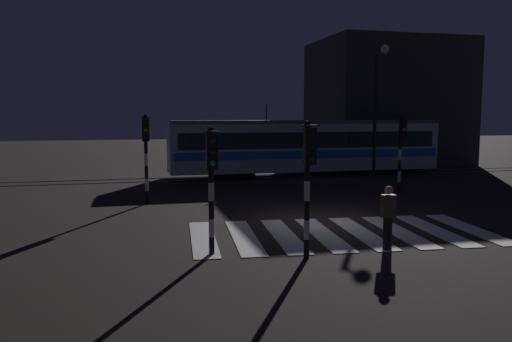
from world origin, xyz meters
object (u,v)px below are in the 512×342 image
object	(u,v)px
traffic_light_corner_far_right	(401,143)
traffic_light_corner_far_left	(146,145)
street_lamp_trackside_right	(378,96)
tram	(305,146)
pedestrian_waiting_at_kerb	(388,217)
traffic_light_kerb_mid_left	(309,169)
traffic_light_corner_near_left	(212,172)

from	to	relation	value
traffic_light_corner_far_right	traffic_light_corner_far_left	bearing A→B (deg)	-179.40
street_lamp_trackside_right	tram	world-z (taller)	street_lamp_trackside_right
traffic_light_corner_far_right	street_lamp_trackside_right	bearing A→B (deg)	76.67
pedestrian_waiting_at_kerb	traffic_light_kerb_mid_left	bearing A→B (deg)	-171.93
traffic_light_kerb_mid_left	traffic_light_corner_far_left	xyz separation A→B (m)	(-3.55, 9.05, 0.10)
traffic_light_kerb_mid_left	street_lamp_trackside_right	xyz separation A→B (m)	(8.81, 13.54, 2.29)
traffic_light_corner_near_left	traffic_light_corner_far_right	bearing A→B (deg)	39.51
tram	pedestrian_waiting_at_kerb	size ratio (longest dim) A/B	9.41
traffic_light_corner_far_right	traffic_light_kerb_mid_left	bearing A→B (deg)	-130.30
traffic_light_corner_far_left	traffic_light_corner_near_left	bearing A→B (deg)	-80.76
pedestrian_waiting_at_kerb	traffic_light_corner_near_left	bearing A→B (deg)	172.75
traffic_light_kerb_mid_left	street_lamp_trackside_right	distance (m)	16.32
traffic_light_kerb_mid_left	tram	xyz separation A→B (m)	(5.87, 16.69, -0.50)
traffic_light_corner_far_left	tram	xyz separation A→B (m)	(9.42, 7.64, -0.61)
traffic_light_corner_near_left	pedestrian_waiting_at_kerb	world-z (taller)	traffic_light_corner_near_left
street_lamp_trackside_right	tram	size ratio (longest dim) A/B	0.45
traffic_light_corner_far_right	traffic_light_kerb_mid_left	distance (m)	12.02
tram	traffic_light_kerb_mid_left	bearing A→B (deg)	-109.37
traffic_light_corner_near_left	traffic_light_corner_far_left	bearing A→B (deg)	99.24
traffic_light_corner_far_left	pedestrian_waiting_at_kerb	xyz separation A→B (m)	(5.91, -8.72, -1.48)
street_lamp_trackside_right	tram	distance (m)	5.14
traffic_light_kerb_mid_left	traffic_light_corner_near_left	size ratio (longest dim) A/B	1.05
traffic_light_corner_far_left	pedestrian_waiting_at_kerb	world-z (taller)	traffic_light_corner_far_left
traffic_light_kerb_mid_left	traffic_light_corner_near_left	bearing A→B (deg)	157.66
traffic_light_corner_far_right	tram	world-z (taller)	tram
traffic_light_corner_far_right	street_lamp_trackside_right	size ratio (longest dim) A/B	0.49
traffic_light_corner_far_right	pedestrian_waiting_at_kerb	bearing A→B (deg)	-121.54
street_lamp_trackside_right	traffic_light_kerb_mid_left	bearing A→B (deg)	-123.06
tram	street_lamp_trackside_right	bearing A→B (deg)	-46.94
traffic_light_corner_far_right	tram	bearing A→B (deg)	104.25
street_lamp_trackside_right	pedestrian_waiting_at_kerb	distance (m)	15.15
traffic_light_corner_far_left	pedestrian_waiting_at_kerb	bearing A→B (deg)	-55.87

